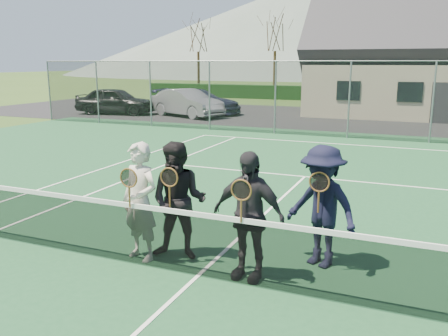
# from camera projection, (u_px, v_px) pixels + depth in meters

# --- Properties ---
(ground) EXTENTS (220.00, 220.00, 0.00)m
(ground) POSITION_uv_depth(u_px,v_px,m) (366.00, 120.00, 24.65)
(ground) COLOR #304C1B
(ground) RESTS_ON ground
(court_surface) EXTENTS (30.00, 30.00, 0.02)m
(court_surface) POSITION_uv_depth(u_px,v_px,m) (198.00, 277.00, 6.67)
(court_surface) COLOR #1C4C2B
(court_surface) RESTS_ON ground
(tarmac_carpark) EXTENTS (40.00, 12.00, 0.01)m
(tarmac_carpark) POSITION_uv_depth(u_px,v_px,m) (292.00, 117.00, 26.17)
(tarmac_carpark) COLOR black
(tarmac_carpark) RESTS_ON ground
(hedge_row) EXTENTS (40.00, 1.20, 1.10)m
(hedge_row) POSITION_uv_depth(u_px,v_px,m) (386.00, 95.00, 35.31)
(hedge_row) COLOR black
(hedge_row) RESTS_ON ground
(hill_west) EXTENTS (110.00, 110.00, 18.00)m
(hill_west) POSITION_uv_depth(u_px,v_px,m) (288.00, 32.00, 99.58)
(hill_west) COLOR #55665B
(hill_west) RESTS_ON ground
(car_a) EXTENTS (4.78, 2.59, 1.54)m
(car_a) POSITION_uv_depth(u_px,v_px,m) (115.00, 101.00, 27.32)
(car_a) COLOR black
(car_a) RESTS_ON ground
(car_b) EXTENTS (4.83, 3.18, 1.50)m
(car_b) POSITION_uv_depth(u_px,v_px,m) (187.00, 103.00, 26.10)
(car_b) COLOR gray
(car_b) RESTS_ON ground
(car_c) EXTENTS (5.15, 2.34, 1.46)m
(car_c) POSITION_uv_depth(u_px,v_px,m) (198.00, 102.00, 27.27)
(car_c) COLOR #181931
(car_c) RESTS_ON ground
(court_markings) EXTENTS (11.03, 23.83, 0.01)m
(court_markings) POSITION_uv_depth(u_px,v_px,m) (198.00, 276.00, 6.67)
(court_markings) COLOR white
(court_markings) RESTS_ON court_surface
(tennis_net) EXTENTS (11.68, 0.08, 1.10)m
(tennis_net) POSITION_uv_depth(u_px,v_px,m) (198.00, 241.00, 6.55)
(tennis_net) COLOR slate
(tennis_net) RESTS_ON ground
(perimeter_fence) EXTENTS (30.07, 0.07, 3.02)m
(perimeter_fence) POSITION_uv_depth(u_px,v_px,m) (349.00, 100.00, 18.47)
(perimeter_fence) COLOR slate
(perimeter_fence) RESTS_ON ground
(tree_a) EXTENTS (3.20, 3.20, 7.77)m
(tree_a) POSITION_uv_depth(u_px,v_px,m) (198.00, 29.00, 41.14)
(tree_a) COLOR #342313
(tree_a) RESTS_ON ground
(tree_b) EXTENTS (3.20, 3.20, 7.77)m
(tree_b) POSITION_uv_depth(u_px,v_px,m) (275.00, 26.00, 38.48)
(tree_b) COLOR #3B2915
(tree_b) RESTS_ON ground
(tree_c) EXTENTS (3.20, 3.20, 7.77)m
(tree_c) POSITION_uv_depth(u_px,v_px,m) (421.00, 22.00, 34.30)
(tree_c) COLOR #392015
(tree_c) RESTS_ON ground
(player_a) EXTENTS (0.74, 0.58, 1.80)m
(player_a) POSITION_uv_depth(u_px,v_px,m) (140.00, 202.00, 7.08)
(player_a) COLOR beige
(player_a) RESTS_ON court_surface
(player_b) EXTENTS (0.98, 0.83, 1.80)m
(player_b) POSITION_uv_depth(u_px,v_px,m) (179.00, 201.00, 7.13)
(player_b) COLOR black
(player_b) RESTS_ON court_surface
(player_c) EXTENTS (1.09, 0.56, 1.80)m
(player_c) POSITION_uv_depth(u_px,v_px,m) (248.00, 216.00, 6.45)
(player_c) COLOR #232227
(player_c) RESTS_ON court_surface
(player_d) EXTENTS (1.33, 1.07, 1.80)m
(player_d) POSITION_uv_depth(u_px,v_px,m) (322.00, 206.00, 6.86)
(player_d) COLOR black
(player_d) RESTS_ON court_surface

